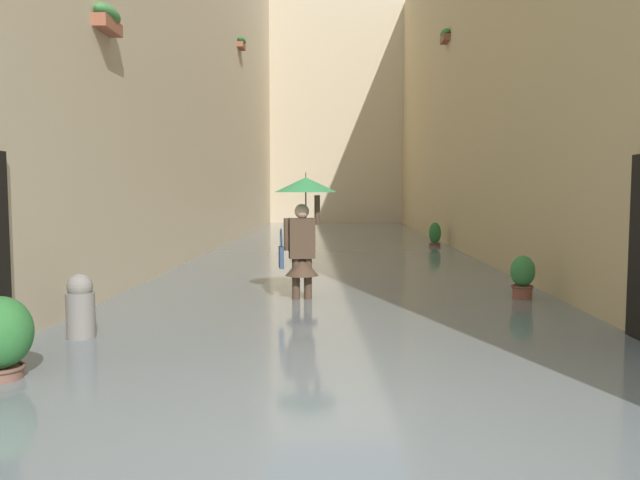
# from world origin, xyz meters

# --- Properties ---
(ground_plane) EXTENTS (70.07, 70.07, 0.00)m
(ground_plane) POSITION_xyz_m (0.00, -14.01, 0.00)
(ground_plane) COLOR gray
(flood_water) EXTENTS (7.54, 34.03, 0.18)m
(flood_water) POSITION_xyz_m (0.00, -14.01, 0.09)
(flood_water) COLOR slate
(flood_water) RESTS_ON ground_plane
(building_facade_left) EXTENTS (2.04, 32.03, 11.11)m
(building_facade_left) POSITION_xyz_m (-4.27, -14.01, 5.55)
(building_facade_left) COLOR tan
(building_facade_left) RESTS_ON ground_plane
(building_facade_right) EXTENTS (2.04, 32.03, 12.70)m
(building_facade_right) POSITION_xyz_m (4.27, -14.01, 6.35)
(building_facade_right) COLOR beige
(building_facade_right) RESTS_ON ground_plane
(building_facade_far) EXTENTS (10.34, 1.80, 11.87)m
(building_facade_far) POSITION_xyz_m (0.00, -28.93, 5.93)
(building_facade_far) COLOR beige
(building_facade_far) RESTS_ON ground_plane
(person_wading) EXTENTS (0.94, 0.94, 2.07)m
(person_wading) POSITION_xyz_m (0.46, -5.55, 1.40)
(person_wading) COLOR #2D2319
(person_wading) RESTS_ON ground_plane
(potted_plant_near_right) EXTENTS (0.54, 0.54, 0.90)m
(potted_plant_near_right) POSITION_xyz_m (2.86, -1.53, 0.51)
(potted_plant_near_right) COLOR brown
(potted_plant_near_right) RESTS_ON ground_plane
(potted_plant_mid_left) EXTENTS (0.36, 0.36, 0.83)m
(potted_plant_mid_left) POSITION_xyz_m (-2.83, -5.68, 0.46)
(potted_plant_mid_left) COLOR brown
(potted_plant_mid_left) RESTS_ON ground_plane
(potted_plant_far_left) EXTENTS (0.35, 0.35, 0.88)m
(potted_plant_far_left) POSITION_xyz_m (-2.93, -14.61, 0.45)
(potted_plant_far_left) COLOR brown
(potted_plant_far_left) RESTS_ON ground_plane
(mooring_bollard) EXTENTS (0.31, 0.31, 0.89)m
(mooring_bollard) POSITION_xyz_m (2.78, -3.03, 0.44)
(mooring_bollard) COLOR gray
(mooring_bollard) RESTS_ON ground_plane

